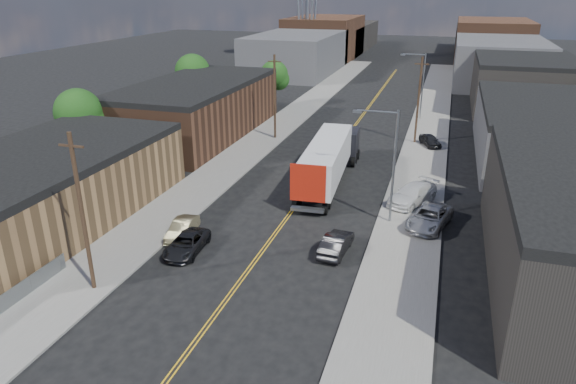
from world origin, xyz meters
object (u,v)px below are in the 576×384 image
Objects in this scene: car_left_b at (182,229)px; car_right_lot_c at (430,140)px; car_right_lot_b at (413,194)px; car_left_c at (187,244)px; semi_truck at (331,156)px; car_right_lot_a at (430,217)px; car_right_oncoming at (336,244)px.

car_right_lot_c is (16.39, 28.98, 0.14)m from car_left_b.
car_right_lot_b is 17.73m from car_right_lot_c.
car_left_c is (1.40, -2.00, -0.02)m from car_left_b.
semi_truck is 4.47× the size of car_right_lot_c.
car_right_lot_a is at bearing -113.24° from car_right_lot_c.
car_left_b is at bearing -143.70° from car_right_lot_a.
car_right_lot_b is at bearing 28.74° from car_left_b.
car_right_lot_a is at bearing 25.41° from car_left_c.
car_right_oncoming is (11.40, 0.97, 0.05)m from car_left_b.
car_left_c is at bearing -136.25° from car_right_lot_a.
car_right_lot_a is at bearing 15.03° from car_left_b.
semi_truck reaches higher than car_right_oncoming.
car_left_c is (-6.50, -16.57, -1.87)m from semi_truck.
semi_truck is 8.69m from car_right_lot_b.
car_right_lot_a is (16.00, 8.96, 0.27)m from car_left_c.
car_left_b is 1.05× the size of car_right_lot_c.
car_right_lot_a is (17.40, 6.96, 0.25)m from car_left_b.
car_left_b is (-7.90, -14.57, -1.85)m from semi_truck.
car_right_lot_c is at bearing 107.13° from car_right_lot_a.
car_right_lot_c reaches higher than car_left_b.
car_left_c is 0.84× the size of car_right_lot_a.
car_right_lot_b reaches higher than car_right_lot_a.
car_left_b is 0.73× the size of car_right_lot_a.
semi_truck reaches higher than car_left_b.
car_right_lot_a is 4.60m from car_right_lot_b.
car_left_b is at bearing 9.48° from car_right_oncoming.
car_right_lot_a is 1.43× the size of car_right_lot_c.
car_left_c is 19.57m from car_right_lot_b.
car_right_oncoming is at bearing 12.71° from car_left_c.
car_left_b is at bearing 121.15° from car_left_c.
car_right_lot_b is at bearing -117.81° from car_right_lot_c.
car_left_c is 1.21× the size of car_right_lot_c.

